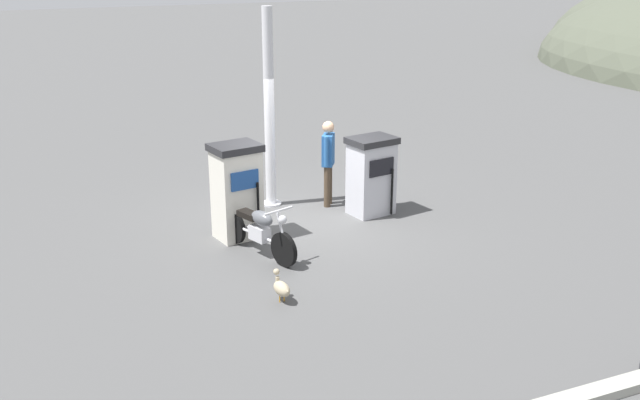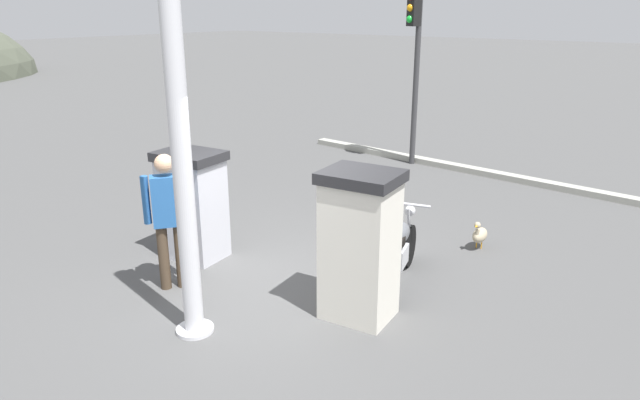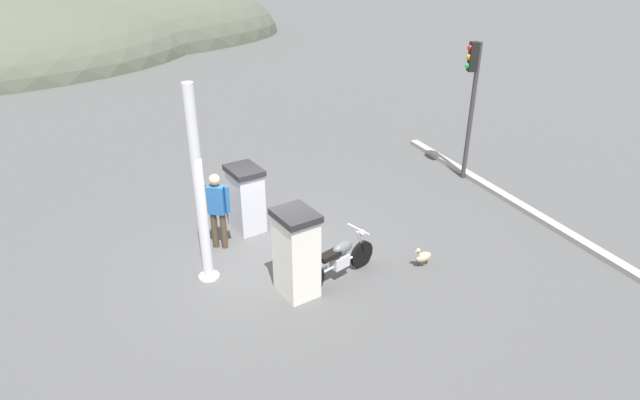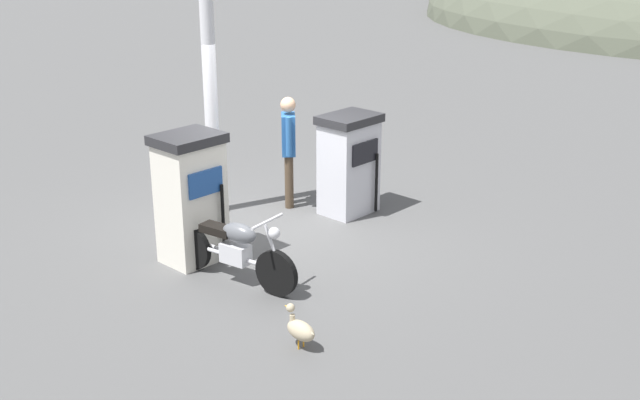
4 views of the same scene
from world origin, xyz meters
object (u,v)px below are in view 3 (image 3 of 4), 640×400
(attendant_person, at_px, (217,206))
(wandering_duck, at_px, (423,257))
(fuel_pump_far, at_px, (246,198))
(canopy_support_pole, at_px, (200,192))
(motorcycle_near_pump, at_px, (339,259))
(roadside_traffic_light, at_px, (472,88))
(fuel_pump_near, at_px, (296,253))

(attendant_person, height_order, wandering_duck, attendant_person)
(fuel_pump_far, bearing_deg, wandering_duck, -49.36)
(canopy_support_pole, bearing_deg, wandering_duck, -21.46)
(fuel_pump_far, height_order, motorcycle_near_pump, fuel_pump_far)
(motorcycle_near_pump, relative_size, roadside_traffic_light, 0.51)
(attendant_person, relative_size, canopy_support_pole, 0.44)
(fuel_pump_near, height_order, wandering_duck, fuel_pump_near)
(fuel_pump_near, height_order, motorcycle_near_pump, fuel_pump_near)
(fuel_pump_far, bearing_deg, fuel_pump_near, -90.00)
(fuel_pump_near, bearing_deg, canopy_support_pole, 137.98)
(fuel_pump_far, relative_size, roadside_traffic_light, 0.41)
(wandering_duck, xyz_separation_m, roadside_traffic_light, (3.59, 3.08, 2.28))
(attendant_person, distance_m, wandering_duck, 4.32)
(motorcycle_near_pump, distance_m, wandering_duck, 1.77)
(roadside_traffic_light, relative_size, canopy_support_pole, 0.95)
(fuel_pump_near, xyz_separation_m, roadside_traffic_light, (6.20, 2.74, 1.64))
(fuel_pump_far, relative_size, wandering_duck, 3.30)
(fuel_pump_far, distance_m, wandering_duck, 4.05)
(fuel_pump_far, height_order, wandering_duck, fuel_pump_far)
(canopy_support_pole, bearing_deg, motorcycle_near_pump, -27.83)
(fuel_pump_near, relative_size, wandering_duck, 3.71)
(attendant_person, bearing_deg, wandering_duck, -36.69)
(fuel_pump_near, relative_size, roadside_traffic_light, 0.46)
(fuel_pump_near, distance_m, wandering_duck, 2.71)
(fuel_pump_near, xyz_separation_m, motorcycle_near_pump, (0.89, 0.03, -0.42))
(fuel_pump_far, bearing_deg, canopy_support_pole, -131.96)
(roadside_traffic_light, bearing_deg, fuel_pump_far, -179.60)
(fuel_pump_near, height_order, attendant_person, attendant_person)
(fuel_pump_near, distance_m, motorcycle_near_pump, 0.99)
(motorcycle_near_pump, distance_m, canopy_support_pole, 2.89)
(motorcycle_near_pump, height_order, wandering_duck, motorcycle_near_pump)
(fuel_pump_far, relative_size, attendant_person, 0.88)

